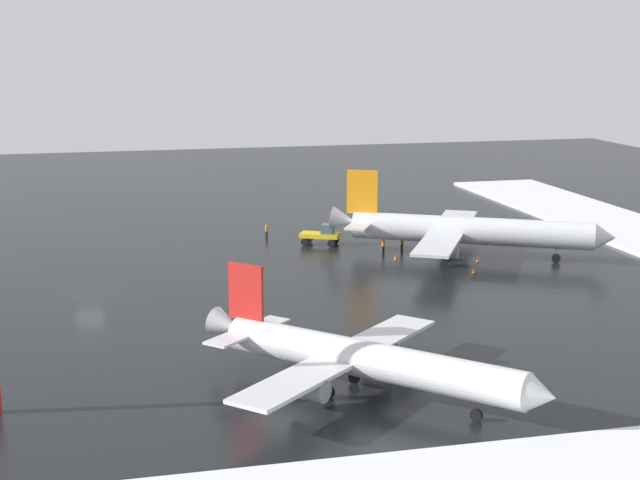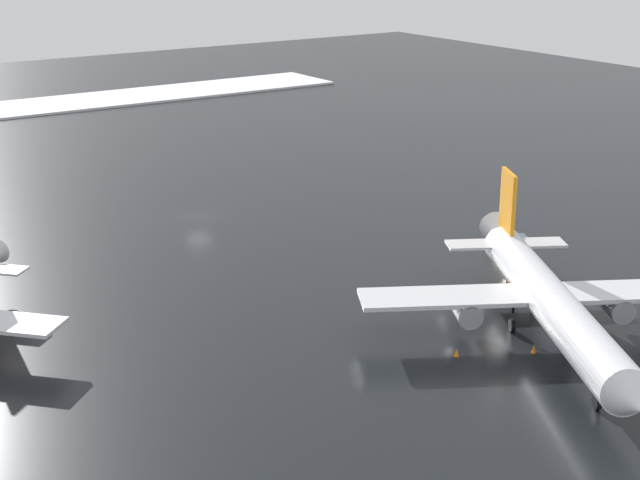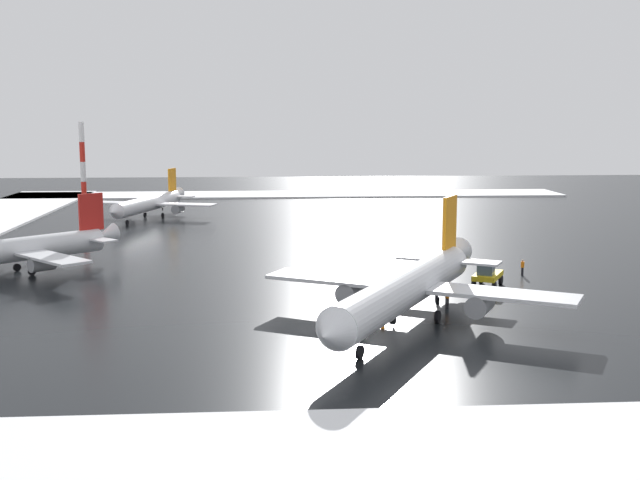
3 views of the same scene
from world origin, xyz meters
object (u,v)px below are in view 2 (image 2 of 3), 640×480
object	(u,v)px
ground_crew_mid_apron	(534,291)
traffic_cone_mid_line	(480,302)
ground_crew_beside_wing	(508,283)
traffic_cone_wingtip_side	(457,352)
airplane_parked_starboard	(549,300)
traffic_cone_near_nose	(534,349)
pushback_tug	(514,247)
ground_crew_near_tug	(513,224)

from	to	relation	value
ground_crew_mid_apron	traffic_cone_mid_line	bearing A→B (deg)	-140.16
ground_crew_beside_wing	traffic_cone_wingtip_side	world-z (taller)	ground_crew_beside_wing
airplane_parked_starboard	traffic_cone_near_nose	xyz separation A→B (m)	(0.86, -2.09, -2.83)
ground_crew_beside_wing	traffic_cone_wingtip_side	xyz separation A→B (m)	(6.41, -11.00, -0.70)
traffic_cone_mid_line	ground_crew_mid_apron	bearing A→B (deg)	62.15
ground_crew_beside_wing	airplane_parked_starboard	bearing A→B (deg)	38.58
pushback_tug	ground_crew_near_tug	xyz separation A→B (m)	(-5.67, 5.38, -0.31)
ground_crew_beside_wing	ground_crew_near_tug	bearing A→B (deg)	-160.24
airplane_parked_starboard	ground_crew_mid_apron	world-z (taller)	airplane_parked_starboard
ground_crew_beside_wing	pushback_tug	bearing A→B (deg)	-162.35
traffic_cone_mid_line	traffic_cone_wingtip_side	size ratio (longest dim) A/B	1.00
ground_crew_mid_apron	traffic_cone_mid_line	distance (m)	4.30
pushback_tug	airplane_parked_starboard	bearing A→B (deg)	-9.29
pushback_tug	traffic_cone_wingtip_side	bearing A→B (deg)	-27.37
traffic_cone_near_nose	traffic_cone_mid_line	xyz separation A→B (m)	(-8.55, 2.88, 0.00)
ground_crew_near_tug	traffic_cone_wingtip_side	bearing A→B (deg)	85.62
pushback_tug	ground_crew_mid_apron	size ratio (longest dim) A/B	2.98
pushback_tug	traffic_cone_near_nose	xyz separation A→B (m)	(14.55, -12.40, -1.01)
ground_crew_mid_apron	traffic_cone_wingtip_side	size ratio (longest dim) A/B	3.11
ground_crew_beside_wing	traffic_cone_mid_line	size ratio (longest dim) A/B	3.11
pushback_tug	ground_crew_mid_apron	bearing A→B (deg)	-8.19
traffic_cone_wingtip_side	ground_crew_mid_apron	bearing A→B (deg)	109.46
ground_crew_near_tug	traffic_cone_near_nose	distance (m)	26.93
airplane_parked_starboard	traffic_cone_near_nose	world-z (taller)	airplane_parked_starboard
ground_crew_near_tug	ground_crew_mid_apron	size ratio (longest dim) A/B	1.00
ground_crew_beside_wing	traffic_cone_near_nose	xyz separation A→B (m)	(8.94, -6.19, -0.70)
ground_crew_mid_apron	traffic_cone_mid_line	size ratio (longest dim) A/B	3.11
traffic_cone_wingtip_side	traffic_cone_mid_line	bearing A→B (deg)	128.10
traffic_cone_wingtip_side	airplane_parked_starboard	bearing A→B (deg)	76.37
pushback_tug	traffic_cone_near_nose	distance (m)	19.14
airplane_parked_starboard	traffic_cone_mid_line	distance (m)	8.23
airplane_parked_starboard	ground_crew_near_tug	xyz separation A→B (m)	(-19.36, 15.69, -2.13)
airplane_parked_starboard	traffic_cone_near_nose	bearing A→B (deg)	-38.72
ground_crew_mid_apron	traffic_cone_wingtip_side	bearing A→B (deg)	-92.85
pushback_tug	ground_crew_beside_wing	size ratio (longest dim) A/B	2.98
ground_crew_mid_apron	ground_crew_beside_wing	bearing A→B (deg)	168.03
pushback_tug	ground_crew_mid_apron	world-z (taller)	pushback_tug
airplane_parked_starboard	ground_crew_near_tug	distance (m)	25.01
traffic_cone_near_nose	airplane_parked_starboard	bearing A→B (deg)	112.30
pushback_tug	traffic_cone_wingtip_side	size ratio (longest dim) A/B	9.26
pushback_tug	ground_crew_beside_wing	world-z (taller)	pushback_tug
ground_crew_near_tug	traffic_cone_near_nose	size ratio (longest dim) A/B	3.11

